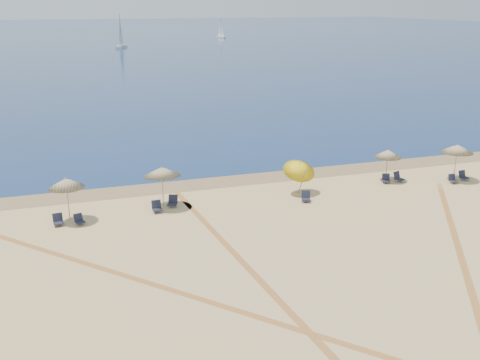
% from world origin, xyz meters
% --- Properties ---
extents(ocean, '(500.00, 500.00, 0.00)m').
position_xyz_m(ocean, '(0.00, 225.00, 0.01)').
color(ocean, '#0C2151').
rests_on(ocean, ground).
extents(wet_sand, '(500.00, 500.00, 0.00)m').
position_xyz_m(wet_sand, '(0.00, 24.00, 0.00)').
color(wet_sand, olive).
rests_on(wet_sand, ground).
extents(umbrella_1, '(2.00, 2.00, 2.63)m').
position_xyz_m(umbrella_1, '(-10.47, 19.60, 2.29)').
color(umbrella_1, gray).
rests_on(umbrella_1, ground).
extents(umbrella_2, '(2.25, 2.28, 2.59)m').
position_xyz_m(umbrella_2, '(-4.89, 20.25, 2.25)').
color(umbrella_2, gray).
rests_on(umbrella_2, ground).
extents(umbrella_3, '(2.11, 2.12, 2.52)m').
position_xyz_m(umbrella_3, '(4.04, 19.88, 1.77)').
color(umbrella_3, gray).
rests_on(umbrella_3, ground).
extents(umbrella_4, '(1.89, 1.89, 2.29)m').
position_xyz_m(umbrella_4, '(11.07, 20.62, 1.95)').
color(umbrella_4, gray).
rests_on(umbrella_4, ground).
extents(umbrella_5, '(2.21, 2.21, 2.61)m').
position_xyz_m(umbrella_5, '(15.77, 19.27, 2.27)').
color(umbrella_5, gray).
rests_on(umbrella_5, ground).
extents(chair_1, '(0.61, 0.70, 0.66)m').
position_xyz_m(chair_1, '(-11.11, 19.11, 0.29)').
color(chair_1, black).
rests_on(chair_1, ground).
extents(chair_2, '(0.66, 0.71, 0.59)m').
position_xyz_m(chair_2, '(-9.97, 18.89, 0.26)').
color(chair_2, black).
rests_on(chair_2, ground).
extents(chair_3, '(0.59, 0.68, 0.68)m').
position_xyz_m(chair_3, '(-5.44, 19.46, 0.30)').
color(chair_3, black).
rests_on(chair_3, ground).
extents(chair_4, '(0.79, 0.84, 0.69)m').
position_xyz_m(chair_4, '(-4.34, 20.12, 0.30)').
color(chair_4, black).
rests_on(chair_4, ground).
extents(chair_5, '(0.75, 0.81, 0.67)m').
position_xyz_m(chair_5, '(3.86, 18.37, 0.30)').
color(chair_5, black).
rests_on(chair_5, ground).
extents(chair_6, '(0.71, 0.76, 0.63)m').
position_xyz_m(chair_6, '(10.76, 20.08, 0.28)').
color(chair_6, black).
rests_on(chair_6, ground).
extents(chair_7, '(0.75, 0.81, 0.69)m').
position_xyz_m(chair_7, '(11.75, 20.11, 0.30)').
color(chair_7, black).
rests_on(chair_7, ground).
extents(chair_8, '(0.53, 0.62, 0.62)m').
position_xyz_m(chair_8, '(15.18, 18.63, 0.27)').
color(chair_8, black).
rests_on(chair_8, ground).
extents(chair_9, '(0.59, 0.68, 0.66)m').
position_xyz_m(chair_9, '(16.35, 19.01, 0.29)').
color(chair_9, black).
rests_on(chair_9, ground).
extents(sailboat_0, '(3.83, 6.08, 8.91)m').
position_xyz_m(sailboat_0, '(6.47, 146.91, 2.70)').
color(sailboat_0, white).
rests_on(sailboat_0, ocean).
extents(sailboat_2, '(2.85, 4.76, 6.94)m').
position_xyz_m(sailboat_2, '(45.03, 181.48, 2.10)').
color(sailboat_2, white).
rests_on(sailboat_2, ocean).
extents(tire_tracks, '(53.39, 44.02, 0.00)m').
position_xyz_m(tire_tracks, '(-1.04, 9.04, 0.00)').
color(tire_tracks, tan).
rests_on(tire_tracks, ground).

